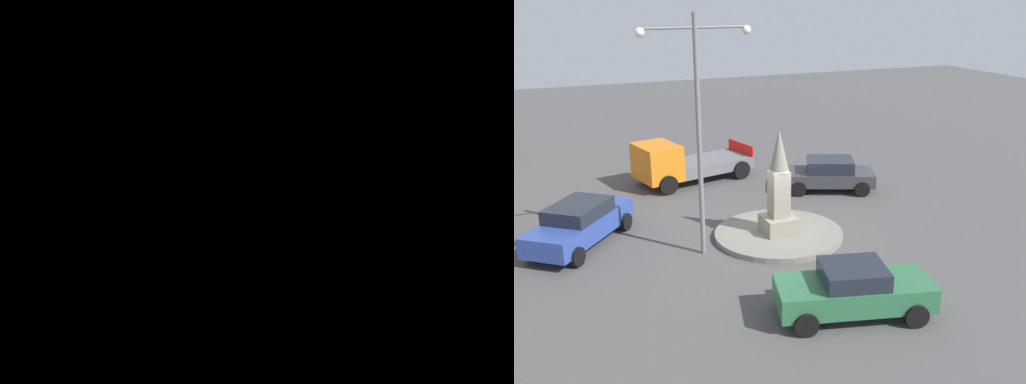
% 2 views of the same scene
% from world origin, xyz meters
% --- Properties ---
extents(ground_plane, '(80.00, 80.00, 0.00)m').
position_xyz_m(ground_plane, '(0.00, 0.00, 0.00)').
color(ground_plane, '#4F4C4C').
extents(traffic_island, '(4.57, 4.57, 0.19)m').
position_xyz_m(traffic_island, '(0.00, 0.00, 0.10)').
color(traffic_island, gray).
rests_on(traffic_island, ground).
extents(monument, '(1.14, 1.14, 3.73)m').
position_xyz_m(monument, '(0.00, 0.00, 1.73)').
color(monument, gray).
rests_on(monument, traffic_island).
extents(streetlamp, '(3.54, 0.28, 7.72)m').
position_xyz_m(streetlamp, '(-2.87, -0.28, 4.68)').
color(streetlamp, slate).
rests_on(streetlamp, ground).
extents(car_blue_waiting, '(4.09, 4.53, 1.50)m').
position_xyz_m(car_blue_waiting, '(-6.52, 2.08, 0.78)').
color(car_blue_waiting, '#2D479E').
rests_on(car_blue_waiting, ground).
extents(car_green_near_island, '(4.44, 2.73, 1.46)m').
position_xyz_m(car_green_near_island, '(-0.35, -5.67, 0.75)').
color(car_green_near_island, '#2D6B42').
rests_on(car_green_near_island, ground).
extents(car_dark_grey_far_side, '(4.24, 3.17, 1.41)m').
position_xyz_m(car_dark_grey_far_side, '(4.16, 3.92, 0.74)').
color(car_dark_grey_far_side, '#38383D').
rests_on(car_dark_grey_far_side, ground).
extents(truck_orange_approaching, '(5.61, 3.43, 1.97)m').
position_xyz_m(truck_orange_approaching, '(-1.52, 7.44, 0.93)').
color(truck_orange_approaching, orange).
rests_on(truck_orange_approaching, ground).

